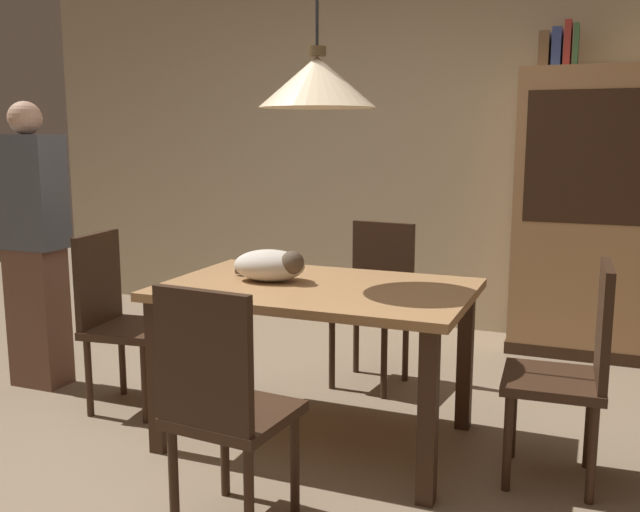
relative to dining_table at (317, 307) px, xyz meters
name	(u,v)px	position (x,y,z in m)	size (l,w,h in m)	color
ground	(258,472)	(-0.11, -0.41, -0.65)	(10.00, 10.00, 0.00)	#847056
back_wall	(417,132)	(-0.11, 2.24, 0.80)	(6.40, 0.10, 2.90)	beige
dining_table	(317,307)	(0.00, 0.00, 0.00)	(1.40, 0.90, 0.75)	#A87A4C
chair_near_front	(222,400)	(-0.01, -0.88, -0.14)	(0.43, 0.43, 0.93)	#382316
chair_right_side	(574,364)	(1.13, 0.00, -0.14)	(0.42, 0.42, 0.93)	#382316
chair_far_back	(376,296)	(0.01, 0.88, -0.14)	(0.44, 0.44, 0.93)	#382316
chair_left_side	(117,313)	(-1.13, -0.01, -0.14)	(0.44, 0.44, 0.93)	#382316
cat_sleeping	(271,265)	(-0.23, 0.00, 0.18)	(0.40, 0.28, 0.16)	beige
pendant_lamp	(317,81)	(0.00, 0.00, 1.01)	(0.52, 0.52, 1.30)	beige
hutch_bookcase	(604,220)	(1.21, 1.91, 0.24)	(1.12, 0.45, 1.85)	tan
book_brown_thick	(545,51)	(0.79, 1.91, 1.31)	(0.06, 0.24, 0.22)	brown
book_blue_wide	(557,48)	(0.87, 1.91, 1.32)	(0.06, 0.24, 0.24)	#384C93
book_red_tall	(568,45)	(0.93, 1.91, 1.34)	(0.04, 0.22, 0.28)	#B73833
book_green_slim	(576,46)	(0.98, 1.91, 1.33)	(0.03, 0.20, 0.26)	#427A4C
person_standing	(34,246)	(-1.77, 0.11, 0.16)	(0.36, 0.22, 1.61)	brown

